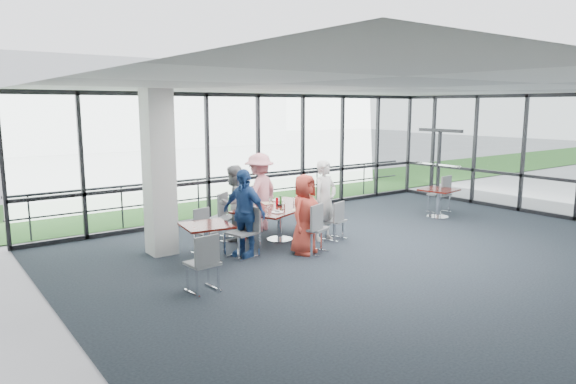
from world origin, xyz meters
TOP-DOWN VIEW (x-y plane):
  - floor at (0.00, 0.00)m, footprint 12.00×10.00m
  - ceiling at (0.00, 0.00)m, footprint 12.00×10.00m
  - wall_left at (-6.00, 0.00)m, footprint 0.10×10.00m
  - curtain_wall_back at (0.00, 5.00)m, footprint 12.00×0.10m
  - curtain_wall_right at (6.00, 0.00)m, footprint 0.10×10.00m
  - exit_door at (6.00, 3.75)m, footprint 0.12×1.60m
  - structural_column at (-3.60, 3.00)m, footprint 0.50×0.50m
  - apron at (0.00, 10.00)m, footprint 80.00×70.00m
  - grass_strip at (0.00, 8.00)m, footprint 80.00×5.00m
  - hangar_main at (4.00, 32.00)m, footprint 24.00×10.00m
  - guard_rail at (0.00, 5.60)m, footprint 12.00×0.06m
  - main_table at (-1.15, 2.42)m, footprint 2.36×1.84m
  - side_table_left at (-3.22, 1.81)m, footprint 0.95×0.95m
  - side_table_right at (3.51, 1.83)m, footprint 0.95×0.95m
  - diner_near_left at (-1.35, 1.31)m, footprint 0.90×0.76m
  - diner_near_right at (-0.35, 1.86)m, footprint 0.69×0.55m
  - diner_far_left at (-1.94, 3.02)m, footprint 0.90×0.70m
  - diner_far_right at (-1.01, 3.42)m, footprint 1.31×1.00m
  - diner_end at (-2.39, 1.88)m, footprint 0.83×1.12m
  - chair_main_nl at (-1.19, 1.23)m, footprint 0.63×0.63m
  - chair_main_nr at (-0.15, 1.76)m, footprint 0.50×0.50m
  - chair_main_fl at (-2.13, 3.19)m, footprint 0.66×0.66m
  - chair_main_fr at (-1.05, 3.63)m, footprint 0.65×0.65m
  - chair_main_end at (-2.48, 1.82)m, footprint 0.55×0.55m
  - chair_spare_la at (-3.94, 0.60)m, footprint 0.49×0.49m
  - chair_spare_lb at (-2.92, 2.51)m, footprint 0.50×0.50m
  - chair_spare_r at (4.04, 2.20)m, footprint 0.54×0.54m
  - plate_nl at (-1.58, 1.90)m, footprint 0.24×0.24m
  - plate_nr at (-0.43, 2.35)m, footprint 0.27×0.27m
  - plate_fl at (-1.79, 2.56)m, footprint 0.24×0.24m
  - plate_fr at (-0.79, 3.00)m, footprint 0.27×0.27m
  - plate_end at (-2.02, 2.08)m, footprint 0.25×0.25m
  - tumbler_a at (-1.30, 2.07)m, footprint 0.07×0.07m
  - tumbler_b at (-0.77, 2.40)m, footprint 0.07×0.07m
  - tumbler_c at (-1.17, 2.75)m, footprint 0.07×0.07m
  - tumbler_d at (-1.77, 2.01)m, footprint 0.08×0.08m
  - menu_a at (-1.08, 1.89)m, footprint 0.36×0.34m
  - menu_b at (-0.22, 2.50)m, footprint 0.33×0.29m
  - menu_c at (-1.16, 2.86)m, footprint 0.32×0.38m
  - condiment_caddy at (-1.13, 2.43)m, footprint 0.10×0.07m
  - ketchup_bottle at (-1.16, 2.50)m, footprint 0.06×0.06m
  - green_bottle at (-1.04, 2.54)m, footprint 0.05×0.05m

SIDE VIEW (x-z plane):
  - apron at x=0.00m, z-range -0.03..-0.01m
  - floor at x=0.00m, z-range -0.02..0.00m
  - grass_strip at x=0.00m, z-range 0.01..0.01m
  - chair_main_nr at x=-0.15m, z-range 0.00..0.84m
  - chair_spare_lb at x=-2.92m, z-range 0.00..0.85m
  - chair_spare_la at x=-3.94m, z-range 0.00..0.92m
  - chair_main_end at x=-2.48m, z-range 0.00..0.96m
  - chair_main_fl at x=-2.13m, z-range 0.00..0.97m
  - chair_main_fr at x=-1.05m, z-range 0.00..0.98m
  - chair_main_nl at x=-1.19m, z-range 0.00..0.99m
  - guard_rail at x=0.00m, z-range 0.47..0.53m
  - chair_spare_r at x=4.04m, z-range 0.00..1.00m
  - side_table_right at x=3.51m, z-range 0.25..1.00m
  - side_table_left at x=-3.22m, z-range 0.25..1.00m
  - main_table at x=-1.15m, z-range 0.26..1.01m
  - menu_a at x=-1.08m, z-range 0.75..0.75m
  - menu_b at x=-0.22m, z-range 0.75..0.75m
  - menu_c at x=-1.16m, z-range 0.75..0.75m
  - plate_nl at x=-1.58m, z-range 0.75..0.76m
  - plate_nr at x=-0.43m, z-range 0.75..0.76m
  - plate_fl at x=-1.79m, z-range 0.75..0.76m
  - plate_fr at x=-0.79m, z-range 0.75..0.76m
  - plate_end at x=-2.02m, z-range 0.75..0.76m
  - condiment_caddy at x=-1.13m, z-range 0.75..0.79m
  - diner_near_left at x=-1.35m, z-range 0.00..1.58m
  - diner_far_left at x=-1.94m, z-range 0.00..1.63m
  - tumbler_a at x=-1.30m, z-range 0.75..0.88m
  - tumbler_b at x=-0.77m, z-range 0.75..0.89m
  - tumbler_c at x=-1.17m, z-range 0.75..0.89m
  - tumbler_d at x=-1.77m, z-range 0.75..0.90m
  - ketchup_bottle at x=-1.16m, z-range 0.75..0.93m
  - green_bottle at x=-1.04m, z-range 0.75..0.95m
  - diner_end at x=-2.39m, z-range 0.00..1.70m
  - diner_near_right at x=-0.35m, z-range 0.00..1.74m
  - diner_far_right at x=-1.01m, z-range 0.00..1.81m
  - exit_door at x=6.00m, z-range 0.00..2.10m
  - wall_left at x=-6.00m, z-range 0.00..3.20m
  - curtain_wall_back at x=0.00m, z-range 0.00..3.20m
  - curtain_wall_right at x=6.00m, z-range 0.00..3.20m
  - structural_column at x=-3.60m, z-range 0.00..3.20m
  - hangar_main at x=4.00m, z-range 0.00..6.00m
  - ceiling at x=0.00m, z-range 3.18..3.22m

